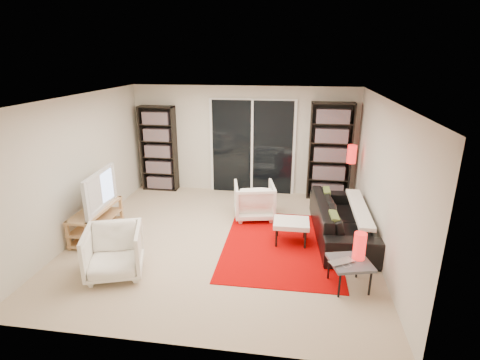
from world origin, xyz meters
name	(u,v)px	position (x,y,z in m)	size (l,w,h in m)	color
floor	(223,240)	(0.00, 0.00, 0.00)	(5.00, 5.00, 0.00)	#C1A98E
wall_back	(244,140)	(0.00, 2.50, 1.20)	(5.00, 0.02, 2.40)	beige
wall_front	(173,248)	(0.00, -2.50, 1.20)	(5.00, 0.02, 2.40)	beige
wall_left	(79,167)	(-2.50, 0.00, 1.20)	(0.02, 5.00, 2.40)	beige
wall_right	(383,181)	(2.50, 0.00, 1.20)	(0.02, 5.00, 2.40)	beige
ceiling	(221,98)	(0.00, 0.00, 2.40)	(5.00, 5.00, 0.02)	white
sliding_door	(252,148)	(0.20, 2.46, 1.05)	(1.92, 0.08, 2.16)	white
bookshelf_left	(159,149)	(-1.95, 2.33, 0.98)	(0.80, 0.30, 1.95)	black
bookshelf_right	(330,152)	(1.90, 2.33, 1.05)	(0.90, 0.30, 2.10)	black
tv_stand	(97,221)	(-2.23, -0.13, 0.26)	(0.40, 1.27, 0.50)	tan
tv	(94,190)	(-2.21, -0.13, 0.83)	(1.16, 0.15, 0.67)	black
rug	(281,245)	(1.00, -0.04, 0.01)	(1.89, 2.56, 0.01)	#B50000
sofa	(342,220)	(2.01, 0.42, 0.33)	(2.24, 0.87, 0.65)	black
armchair_back	(254,200)	(0.42, 1.03, 0.35)	(0.75, 0.77, 0.70)	white
armchair_front	(114,252)	(-1.34, -1.27, 0.36)	(0.77, 0.79, 0.72)	white
ottoman	(291,224)	(1.15, 0.08, 0.35)	(0.59, 0.49, 0.40)	white
side_table	(350,264)	(1.96, -1.10, 0.36)	(0.64, 0.64, 0.40)	#4B4B50
laptop	(344,264)	(1.86, -1.20, 0.41)	(0.35, 0.22, 0.03)	silver
table_lamp	(360,246)	(2.07, -1.00, 0.59)	(0.17, 0.17, 0.38)	red
floor_lamp	(351,161)	(2.27, 1.74, 1.02)	(0.20, 0.20, 1.34)	black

